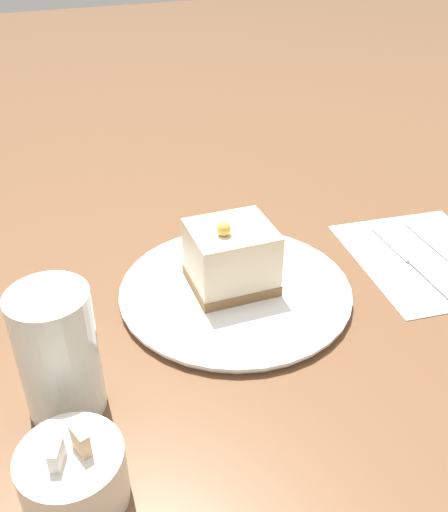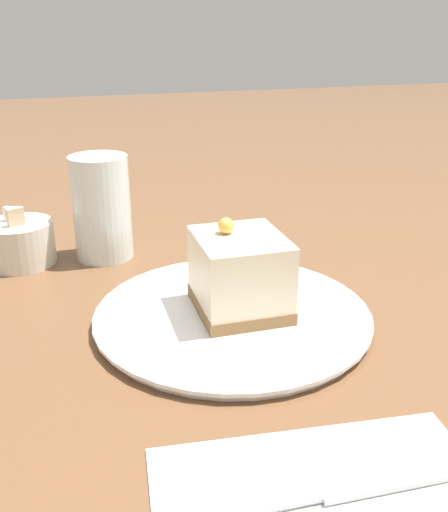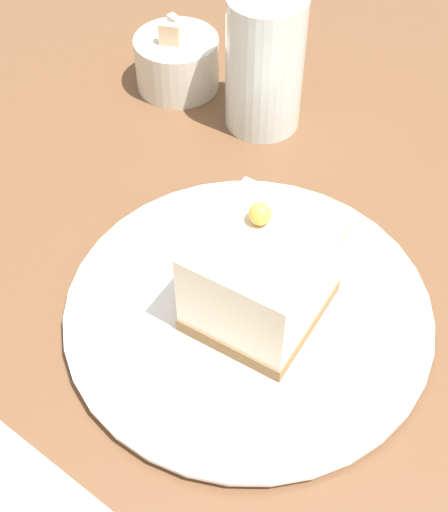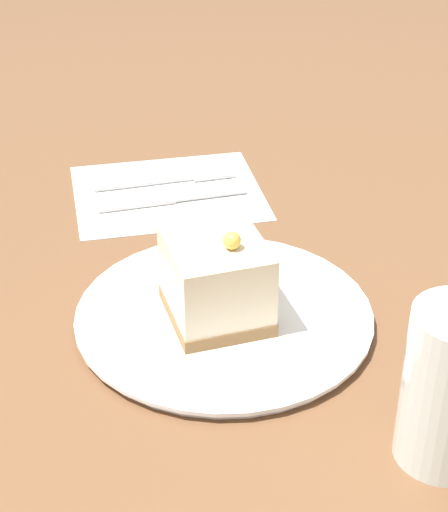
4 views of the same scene
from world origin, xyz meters
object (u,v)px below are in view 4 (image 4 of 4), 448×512
object	(u,v)px
cake_slice	(216,280)
plate	(224,316)
knife	(157,202)
fork	(177,179)

from	to	relation	value
cake_slice	plate	bearing A→B (deg)	107.82
plate	knife	bearing A→B (deg)	179.22
plate	fork	xyz separation A→B (m)	(-0.29, 0.04, -0.00)
fork	knife	bearing A→B (deg)	-34.91
knife	plate	bearing A→B (deg)	3.84
fork	cake_slice	bearing A→B (deg)	-5.41
fork	plate	bearing A→B (deg)	-3.88
plate	knife	xyz separation A→B (m)	(-0.24, 0.00, -0.00)
fork	knife	size ratio (longest dim) A/B	0.95
plate	cake_slice	bearing A→B (deg)	-74.44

